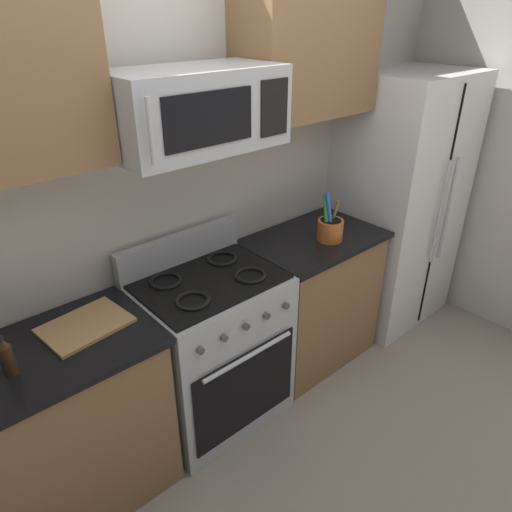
% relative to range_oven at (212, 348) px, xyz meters
% --- Properties ---
extents(ground_plane, '(16.00, 16.00, 0.00)m').
position_rel_range_oven_xyz_m(ground_plane, '(0.00, -0.64, -0.47)').
color(ground_plane, gray).
extents(wall_back, '(8.00, 0.10, 2.60)m').
position_rel_range_oven_xyz_m(wall_back, '(0.00, 0.36, 0.83)').
color(wall_back, beige).
rests_on(wall_back, ground).
extents(counter_left, '(1.25, 0.58, 0.91)m').
position_rel_range_oven_xyz_m(counter_left, '(-1.02, -0.00, -0.02)').
color(counter_left, olive).
rests_on(counter_left, ground).
extents(range_oven, '(0.76, 0.62, 1.09)m').
position_rel_range_oven_xyz_m(range_oven, '(0.00, 0.00, 0.00)').
color(range_oven, '#B2B5BA').
rests_on(range_oven, ground).
extents(counter_right, '(0.85, 0.58, 0.91)m').
position_rel_range_oven_xyz_m(counter_right, '(0.82, -0.00, -0.02)').
color(counter_right, olive).
rests_on(counter_right, ground).
extents(refrigerator, '(0.85, 0.69, 1.82)m').
position_rel_range_oven_xyz_m(refrigerator, '(1.69, -0.02, 0.43)').
color(refrigerator, silver).
rests_on(refrigerator, ground).
extents(microwave, '(0.79, 0.44, 0.35)m').
position_rel_range_oven_xyz_m(microwave, '(-0.00, 0.03, 1.31)').
color(microwave, '#B2B5BA').
extents(upper_cabinets_right, '(0.84, 0.34, 0.80)m').
position_rel_range_oven_xyz_m(upper_cabinets_right, '(0.82, 0.14, 1.55)').
color(upper_cabinets_right, olive).
extents(utensil_crock, '(0.16, 0.16, 0.31)m').
position_rel_range_oven_xyz_m(utensil_crock, '(0.85, -0.09, 0.51)').
color(utensil_crock, '#D1662D').
rests_on(utensil_crock, counter_right).
extents(cutting_board, '(0.39, 0.31, 0.02)m').
position_rel_range_oven_xyz_m(cutting_board, '(-0.64, 0.05, 0.44)').
color(cutting_board, tan).
rests_on(cutting_board, counter_left).
extents(bottle_soy, '(0.05, 0.05, 0.18)m').
position_rel_range_oven_xyz_m(bottle_soy, '(-0.99, -0.05, 0.52)').
color(bottle_soy, '#382314').
rests_on(bottle_soy, counter_left).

